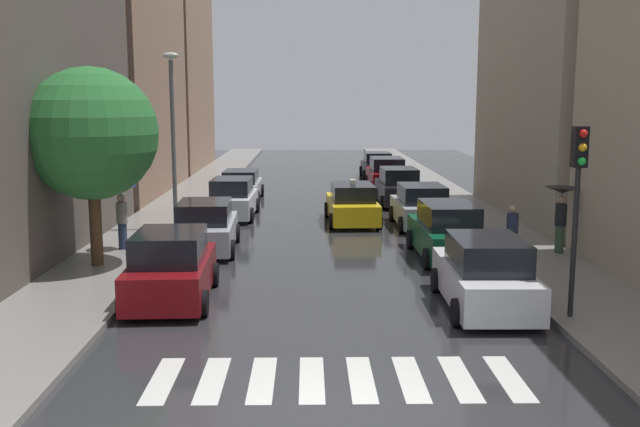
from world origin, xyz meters
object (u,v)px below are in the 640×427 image
object	(u,v)px
parked_car_left_fourth	(241,186)
pedestrian_foreground	(121,204)
parked_car_right_second	(447,233)
pedestrian_by_kerb	(561,205)
parked_car_right_sixth	(377,166)
parked_car_left_nearest	(171,269)
parked_car_right_fourth	(398,188)
parked_car_right_third	(421,207)
pedestrian_near_tree	(512,231)
parked_car_right_nearest	(485,275)
parked_car_left_second	(205,228)
traffic_light_right_corner	(578,179)
parked_car_left_third	(232,199)
taxi_midroad	(352,205)
street_tree_left	(91,134)
parked_car_right_fifth	(386,175)
lamp_post_left	(173,128)

from	to	relation	value
parked_car_left_fourth	pedestrian_foreground	xyz separation A→B (m)	(-2.75, -12.39, 0.93)
parked_car_right_second	pedestrian_by_kerb	bearing A→B (deg)	-90.08
parked_car_right_sixth	pedestrian_by_kerb	world-z (taller)	pedestrian_by_kerb
parked_car_left_nearest	parked_car_right_fourth	xyz separation A→B (m)	(7.74, 16.28, -0.01)
parked_car_right_third	pedestrian_near_tree	distance (m)	6.54
parked_car_left_nearest	parked_car_right_nearest	xyz separation A→B (m)	(7.71, -0.76, -0.01)
parked_car_left_second	parked_car_right_fourth	xyz separation A→B (m)	(7.74, 10.28, 0.04)
parked_car_left_fourth	traffic_light_right_corner	xyz separation A→B (m)	(9.31, -19.98, 2.56)
parked_car_left_third	pedestrian_foreground	world-z (taller)	pedestrian_foreground
traffic_light_right_corner	parked_car_right_second	bearing A→B (deg)	103.03
parked_car_left_fourth	pedestrian_near_tree	size ratio (longest dim) A/B	2.58
pedestrian_near_tree	parked_car_left_second	bearing A→B (deg)	127.17
parked_car_right_third	pedestrian_foreground	size ratio (longest dim) A/B	2.01
taxi_midroad	pedestrian_near_tree	bearing A→B (deg)	-150.10
street_tree_left	parked_car_right_fifth	bearing A→B (deg)	60.48
parked_car_left_second	parked_car_left_nearest	bearing A→B (deg)	177.83
parked_car_right_third	parked_car_right_sixth	distance (m)	17.71
parked_car_right_second	parked_car_right_fifth	world-z (taller)	parked_car_right_fifth
parked_car_right_second	street_tree_left	size ratio (longest dim) A/B	0.79
lamp_post_left	parked_car_right_second	bearing A→B (deg)	-26.24
pedestrian_foreground	street_tree_left	xyz separation A→B (m)	(-0.19, -2.25, 2.38)
pedestrian_near_tree	pedestrian_by_kerb	size ratio (longest dim) A/B	0.78
parked_car_left_nearest	pedestrian_foreground	distance (m)	6.32
parked_car_left_third	street_tree_left	bearing A→B (deg)	163.06
parked_car_left_fourth	parked_car_right_third	bearing A→B (deg)	-133.80
parked_car_left_fourth	street_tree_left	distance (m)	15.29
parked_car_left_fourth	taxi_midroad	size ratio (longest dim) A/B	0.94
parked_car_left_fourth	parked_car_right_fourth	xyz separation A→B (m)	(7.66, -1.79, 0.11)
parked_car_left_third	parked_car_right_nearest	xyz separation A→B (m)	(7.50, -13.53, 0.03)
street_tree_left	traffic_light_right_corner	bearing A→B (deg)	-23.58
parked_car_right_fourth	pedestrian_near_tree	distance (m)	12.30
parked_car_right_second	lamp_post_left	distance (m)	10.99
parked_car_left_third	traffic_light_right_corner	world-z (taller)	traffic_light_right_corner
pedestrian_by_kerb	parked_car_right_nearest	bearing A→B (deg)	39.43
parked_car_right_second	parked_car_right_fifth	distance (m)	17.52
parked_car_left_second	pedestrian_foreground	bearing A→B (deg)	94.82
parked_car_right_fourth	pedestrian_by_kerb	distance (m)	12.07
parked_car_left_fourth	traffic_light_right_corner	world-z (taller)	traffic_light_right_corner
parked_car_right_nearest	taxi_midroad	bearing A→B (deg)	12.43
street_tree_left	parked_car_right_fourth	bearing A→B (deg)	50.49
taxi_midroad	parked_car_left_second	bearing A→B (deg)	133.65
parked_car_right_second	street_tree_left	distance (m)	11.25
parked_car_left_fourth	parked_car_right_fifth	size ratio (longest dim) A/B	0.91
pedestrian_foreground	parked_car_left_third	bearing A→B (deg)	130.85
parked_car_right_second	pedestrian_foreground	world-z (taller)	pedestrian_foreground
parked_car_right_third	parked_car_right_fourth	world-z (taller)	parked_car_right_fourth
parked_car_left_nearest	parked_car_right_fifth	bearing A→B (deg)	-21.44
parked_car_right_fourth	traffic_light_right_corner	distance (m)	18.43
parked_car_right_third	lamp_post_left	size ratio (longest dim) A/B	0.64
parked_car_left_third	pedestrian_foreground	size ratio (longest dim) A/B	2.04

